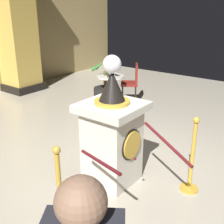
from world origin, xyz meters
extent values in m
plane|color=#B2A893|center=(0.00, 0.00, 0.00)|extent=(12.43, 12.43, 0.00)
cube|color=silver|center=(-0.22, 0.08, 0.51)|extent=(0.60, 0.60, 1.02)
cube|color=silver|center=(-0.22, 0.08, 1.07)|extent=(0.76, 0.76, 0.10)
cylinder|color=gold|center=(-0.22, -0.23, 0.63)|extent=(0.36, 0.03, 0.36)
cylinder|color=black|center=(-0.22, -0.22, 0.63)|extent=(0.40, 0.01, 0.40)
cylinder|color=gold|center=(-0.22, 0.08, 1.14)|extent=(0.45, 0.45, 0.04)
cone|color=black|center=(-0.22, 0.08, 1.35)|extent=(0.33, 0.33, 0.38)
cylinder|color=gold|center=(-0.22, 0.08, 1.53)|extent=(0.03, 0.03, 0.06)
sphere|color=silver|center=(-0.22, 0.08, 1.62)|extent=(0.23, 0.23, 0.23)
cylinder|color=gold|center=(-1.38, -0.15, 0.49)|extent=(0.05, 0.05, 0.99)
sphere|color=gold|center=(-1.38, -0.15, 1.03)|extent=(0.08, 0.08, 0.08)
cylinder|color=gold|center=(0.20, -0.87, 0.01)|extent=(0.24, 0.24, 0.03)
cylinder|color=gold|center=(0.20, -0.87, 0.47)|extent=(0.05, 0.05, 0.95)
sphere|color=gold|center=(0.20, -0.87, 0.99)|extent=(0.08, 0.08, 0.08)
cylinder|color=#591419|center=(-0.98, -0.33, 0.79)|extent=(0.39, 0.81, 0.22)
cylinder|color=#591419|center=(-0.19, -0.69, 0.79)|extent=(0.39, 0.81, 0.22)
sphere|color=#591419|center=(-0.59, -0.51, 0.70)|extent=(0.04, 0.04, 0.04)
cube|color=black|center=(1.80, 4.80, 0.10)|extent=(0.91, 0.91, 0.20)
cube|color=gold|center=(1.80, 4.80, 1.86)|extent=(0.80, 0.80, 3.71)
cylinder|color=black|center=(2.12, 2.06, 0.23)|extent=(0.55, 0.55, 0.46)
cylinder|color=brown|center=(2.12, 2.06, 0.65)|extent=(0.08, 0.08, 0.39)
cone|color=#387533|center=(2.29, 2.08, 0.98)|extent=(0.36, 0.14, 0.21)
cone|color=#387533|center=(2.14, 2.23, 0.98)|extent=(0.14, 0.34, 0.28)
cone|color=#387533|center=(1.98, 2.15, 0.98)|extent=(0.33, 0.28, 0.26)
cone|color=#387533|center=(2.00, 1.94, 0.98)|extent=(0.29, 0.31, 0.29)
cone|color=#387533|center=(2.14, 1.89, 0.98)|extent=(0.14, 0.33, 0.29)
sphere|color=#997056|center=(-2.26, -1.31, 1.54)|extent=(0.22, 0.22, 0.22)
cylinder|color=#332D28|center=(2.16, 1.93, 0.01)|extent=(0.44, 0.44, 0.03)
cylinder|color=#332D28|center=(2.16, 1.93, 0.37)|extent=(0.06, 0.06, 0.74)
cylinder|color=silver|center=(2.16, 1.93, 0.74)|extent=(0.64, 0.64, 0.03)
cylinder|color=black|center=(2.75, 2.01, 0.23)|extent=(0.03, 0.03, 0.45)
cylinder|color=black|center=(2.49, 1.83, 0.23)|extent=(0.03, 0.03, 0.45)
cylinder|color=black|center=(2.93, 1.74, 0.23)|extent=(0.03, 0.03, 0.45)
cylinder|color=black|center=(2.66, 1.56, 0.23)|extent=(0.03, 0.03, 0.45)
cube|color=maroon|center=(2.71, 1.78, 0.48)|extent=(0.56, 0.56, 0.06)
cube|color=maroon|center=(2.80, 1.64, 0.73)|extent=(0.36, 0.26, 0.45)
camera|label=1|loc=(-2.94, -1.99, 2.29)|focal=46.05mm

